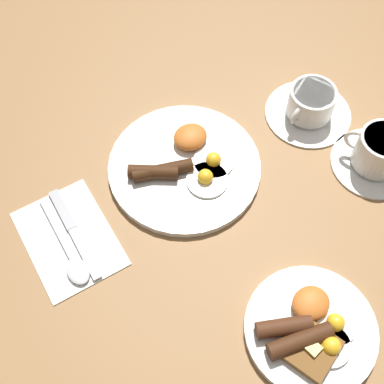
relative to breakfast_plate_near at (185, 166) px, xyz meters
The scene contains 8 objects.
ground_plane 0.01m from the breakfast_plate_near, 28.57° to the left, with size 3.00×3.00×0.00m, color olive.
breakfast_plate_near is the anchor object (origin of this frame).
breakfast_plate_far 0.36m from the breakfast_plate_near, 87.20° to the left, with size 0.21×0.21×0.04m.
teacup_near 0.27m from the breakfast_plate_near, behind, with size 0.17×0.17×0.07m.
teacup_far 0.35m from the breakfast_plate_near, 146.39° to the left, with size 0.16×0.16×0.08m.
napkin 0.24m from the breakfast_plate_near, ahead, with size 0.14×0.19×0.01m, color white.
knife 0.23m from the breakfast_plate_near, ahead, with size 0.03×0.19×0.01m.
spoon 0.26m from the breakfast_plate_near, 10.23° to the left, with size 0.04×0.18×0.01m.
Camera 1 is at (0.30, 0.44, 0.83)m, focal length 50.00 mm.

